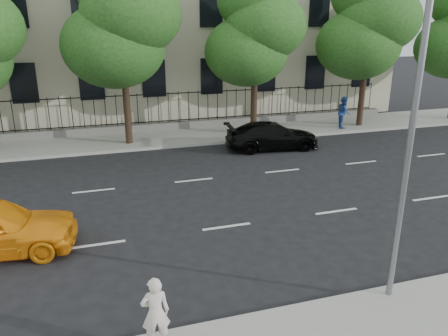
% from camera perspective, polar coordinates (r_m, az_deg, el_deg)
% --- Properties ---
extents(ground, '(120.00, 120.00, 0.00)m').
position_cam_1_polar(ground, '(12.07, 4.03, -12.69)').
color(ground, black).
rests_on(ground, ground).
extents(far_sidewalk, '(60.00, 4.00, 0.15)m').
position_cam_1_polar(far_sidewalk, '(24.67, -7.78, 3.95)').
color(far_sidewalk, gray).
rests_on(far_sidewalk, ground).
extents(lane_markings, '(49.60, 4.62, 0.01)m').
position_cam_1_polar(lane_markings, '(16.09, -2.09, -4.25)').
color(lane_markings, silver).
rests_on(lane_markings, ground).
extents(iron_fence, '(30.00, 0.50, 2.20)m').
position_cam_1_polar(iron_fence, '(26.17, -8.48, 6.06)').
color(iron_fence, slate).
rests_on(iron_fence, far_sidewalk).
extents(street_light, '(0.25, 3.32, 8.05)m').
position_cam_1_polar(street_light, '(10.12, 22.12, 10.96)').
color(street_light, slate).
rests_on(street_light, near_sidewalk).
extents(tree_c, '(5.89, 5.50, 9.80)m').
position_cam_1_polar(tree_c, '(23.01, -13.30, 18.55)').
color(tree_c, '#382619').
rests_on(tree_c, far_sidewalk).
extents(tree_d, '(5.34, 4.94, 8.84)m').
position_cam_1_polar(tree_d, '(24.59, 4.08, 17.62)').
color(tree_d, '#382619').
rests_on(tree_d, far_sidewalk).
extents(tree_e, '(5.71, 5.31, 9.46)m').
position_cam_1_polar(tree_e, '(27.89, 18.31, 17.63)').
color(tree_e, '#382619').
rests_on(tree_e, far_sidewalk).
extents(black_sedan, '(4.96, 2.43, 1.39)m').
position_cam_1_polar(black_sedan, '(22.51, 6.31, 4.22)').
color(black_sedan, black).
rests_on(black_sedan, ground).
extents(woman_near, '(0.57, 0.38, 1.54)m').
position_cam_1_polar(woman_near, '(8.99, -8.95, -18.16)').
color(woman_near, beige).
rests_on(woman_near, near_sidewalk).
extents(pedestrian_far, '(1.02, 1.12, 1.87)m').
position_cam_1_polar(pedestrian_far, '(27.25, 15.37, 7.03)').
color(pedestrian_far, navy).
rests_on(pedestrian_far, far_sidewalk).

